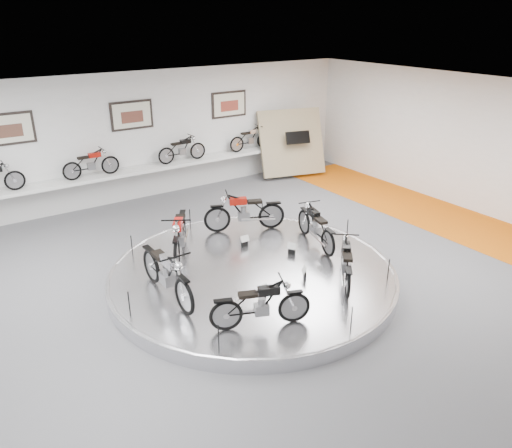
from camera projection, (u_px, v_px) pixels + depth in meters
floor at (260, 287)px, 11.08m from camera, size 16.00×16.00×0.00m
ceiling at (261, 104)px, 9.51m from camera, size 16.00×16.00×0.00m
wall_back at (134, 137)px, 15.62m from camera, size 16.00×0.00×16.00m
wall_right at (487, 148)px, 14.43m from camera, size 0.00×14.00×14.00m
orange_carpet_strip at (451, 220)px, 14.59m from camera, size 2.40×12.60×0.01m
dado_band at (138, 182)px, 16.17m from camera, size 15.68×0.04×1.10m
display_platform at (253, 275)px, 11.24m from camera, size 6.40×6.40×0.30m
platform_rim at (253, 271)px, 11.20m from camera, size 6.40×6.40×0.10m
shelf at (140, 170)px, 15.78m from camera, size 11.00×0.55×0.10m
poster_left at (9, 129)px, 13.51m from camera, size 1.35×0.06×0.88m
poster_center at (132, 115)px, 15.32m from camera, size 1.35×0.06×0.88m
poster_right at (229, 104)px, 17.12m from camera, size 1.35×0.06×0.88m
display_panel at (292, 143)px, 18.12m from camera, size 2.56×1.52×2.30m
shelf_bike_b at (91, 165)px, 14.85m from camera, size 1.22×0.43×0.73m
shelf_bike_c at (182, 151)px, 16.40m from camera, size 1.22×0.43×0.73m
shelf_bike_d at (250, 140)px, 17.79m from camera, size 1.22×0.43×0.73m
bike_a at (316, 226)px, 12.20m from camera, size 1.00×1.79×0.99m
bike_b at (245, 211)px, 13.00m from camera, size 1.91×1.32×1.07m
bike_c at (179, 234)px, 11.61m from camera, size 1.57×1.98×1.12m
bike_d at (166, 272)px, 9.90m from camera, size 0.69×1.90×1.11m
bike_e at (261, 304)px, 8.99m from camera, size 1.69×1.12×0.94m
bike_f at (346, 262)px, 10.51m from camera, size 1.45×1.59×0.94m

